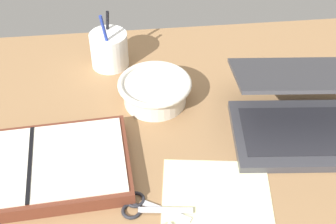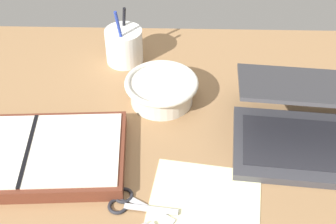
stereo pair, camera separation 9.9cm
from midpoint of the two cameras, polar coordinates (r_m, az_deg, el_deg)
The scene contains 7 objects.
desk_top at distance 101.15cm, azimuth -3.09°, elevation -5.49°, with size 140.00×100.00×2.00cm, color #936D47.
laptop at distance 105.40cm, azimuth 14.14°, elevation -0.24°, with size 34.99×30.84×15.33cm.
bowl at distance 110.64cm, azimuth -4.19°, elevation 2.54°, with size 17.47×17.47×6.15cm.
pen_cup at distance 123.54cm, azimuth -9.49°, elevation 7.44°, with size 9.70×9.70×16.20cm.
planner at distance 100.40cm, azimuth -19.07°, elevation -6.68°, with size 40.93×25.15×3.58cm.
scissors at distance 91.29cm, azimuth -6.40°, elevation -11.55°, with size 13.60×8.43×0.80cm.
paper_sheet_front at distance 89.66cm, azimuth 2.87°, elevation -12.92°, with size 21.25×28.68×0.16cm, color #F4EFB2.
Camera 1 is at (-6.98, -68.61, 75.11)cm, focal length 50.00 mm.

